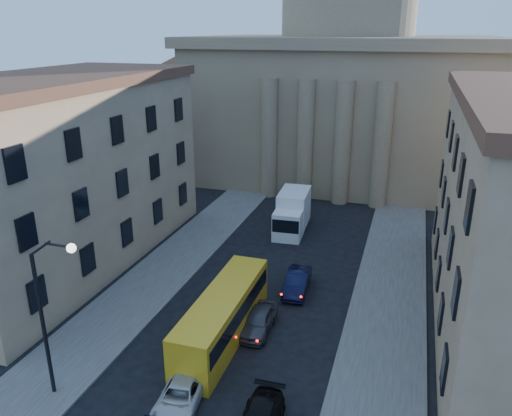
# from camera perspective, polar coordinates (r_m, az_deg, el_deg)

# --- Properties ---
(sidewalk_left) EXTENTS (5.00, 60.00, 0.15)m
(sidewalk_left) POSITION_cam_1_polar(r_m,az_deg,el_deg) (36.72, -13.47, -9.79)
(sidewalk_left) COLOR #4F4E48
(sidewalk_left) RESTS_ON ground
(sidewalk_right) EXTENTS (5.00, 60.00, 0.15)m
(sidewalk_right) POSITION_cam_1_polar(r_m,az_deg,el_deg) (32.33, 14.37, -14.31)
(sidewalk_right) COLOR #4F4E48
(sidewalk_right) RESTS_ON ground
(church) EXTENTS (68.02, 28.76, 36.60)m
(church) POSITION_cam_1_polar(r_m,az_deg,el_deg) (65.33, 10.02, 14.28)
(church) COLOR #81684F
(church) RESTS_ON ground
(building_left) EXTENTS (11.60, 26.60, 14.70)m
(building_left) POSITION_cam_1_polar(r_m,az_deg,el_deg) (41.71, -21.60, 3.90)
(building_left) COLOR tan
(building_left) RESTS_ON ground
(street_lamp) EXTENTS (2.62, 0.44, 8.83)m
(street_lamp) POSITION_cam_1_polar(r_m,az_deg,el_deg) (26.44, -22.59, -10.33)
(street_lamp) COLOR black
(street_lamp) RESTS_ON ground
(car_left_mid) EXTENTS (2.58, 4.64, 1.23)m
(car_left_mid) POSITION_cam_1_polar(r_m,az_deg,el_deg) (26.87, -8.66, -20.47)
(car_left_mid) COLOR silver
(car_left_mid) RESTS_ON ground
(car_right_far) EXTENTS (1.72, 4.19, 1.42)m
(car_right_far) POSITION_cam_1_polar(r_m,az_deg,el_deg) (31.90, 0.31, -12.75)
(car_right_far) COLOR #46454A
(car_right_far) RESTS_ON ground
(car_right_distant) EXTENTS (1.83, 4.50, 1.45)m
(car_right_distant) POSITION_cam_1_polar(r_m,az_deg,el_deg) (36.34, 4.73, -8.42)
(car_right_distant) COLOR black
(car_right_distant) RESTS_ON ground
(city_bus) EXTENTS (2.48, 10.64, 3.00)m
(city_bus) POSITION_cam_1_polar(r_m,az_deg,el_deg) (30.88, -3.76, -12.04)
(city_bus) COLOR gold
(city_bus) RESTS_ON ground
(box_truck) EXTENTS (2.92, 6.62, 3.56)m
(box_truck) POSITION_cam_1_polar(r_m,az_deg,el_deg) (46.54, 4.15, -0.58)
(box_truck) COLOR white
(box_truck) RESTS_ON ground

